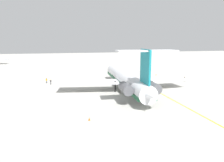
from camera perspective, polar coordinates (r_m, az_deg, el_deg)
The scene contains 8 objects.
ground at distance 67.91m, azimuth 14.56°, elevation -1.60°, with size 365.68×365.68×0.00m, color #B7B5AD.
main_jetliner at distance 59.81m, azimuth 3.93°, elevation 0.41°, with size 43.32×38.43×12.62m.
ground_crew_near_nose at distance 72.12m, azimuth -16.30°, elevation -0.07°, with size 0.28×0.44×1.74m.
ground_crew_portside at distance 74.70m, azimuth -17.36°, elevation 0.29°, with size 0.29×0.43×1.81m.
ground_crew_starboard at distance 78.49m, azimuth 19.08°, elevation 0.66°, with size 0.32×0.35×1.75m.
safety_cone_nose at distance 89.74m, azimuth 11.87°, elevation 1.73°, with size 0.40×0.40×0.55m, color #EA590F.
safety_cone_wingtip at distance 39.29m, azimuth -6.20°, elevation -10.20°, with size 0.40×0.40×0.55m, color #EA590F.
taxiway_centreline at distance 64.73m, azimuth 10.76°, elevation -2.05°, with size 90.97×0.36×0.01m, color gold.
Camera 1 is at (-57.90, 32.40, 14.50)m, focal length 33.69 mm.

